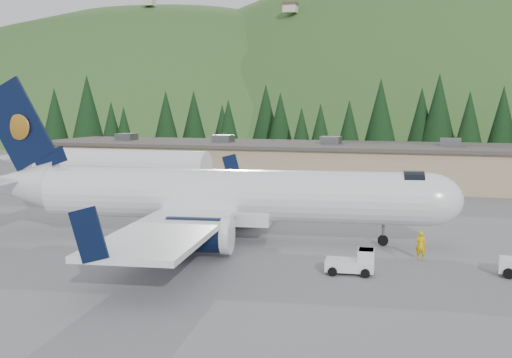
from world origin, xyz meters
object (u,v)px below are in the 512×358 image
object	(u,v)px
second_airliner	(98,163)
ramp_worker	(421,245)
baggage_tug_a	(354,263)
airliner	(217,197)
terminal_building	(294,162)

from	to	relation	value
second_airliner	ramp_worker	bearing A→B (deg)	-31.62
second_airliner	baggage_tug_a	world-z (taller)	second_airliner
airliner	baggage_tug_a	xyz separation A→B (m)	(11.46, -6.75, -2.61)
airliner	ramp_worker	xyz separation A→B (m)	(15.03, -1.78, -2.34)
terminal_building	second_airliner	bearing A→B (deg)	-141.22
baggage_tug_a	ramp_worker	xyz separation A→B (m)	(3.57, 4.97, 0.27)
airliner	baggage_tug_a	bearing A→B (deg)	-38.71
ramp_worker	airliner	bearing A→B (deg)	-4.15
second_airliner	baggage_tug_a	bearing A→B (deg)	-39.31
baggage_tug_a	terminal_building	bearing A→B (deg)	103.07
second_airliner	ramp_worker	distance (m)	45.72
airliner	ramp_worker	distance (m)	15.32
airliner	ramp_worker	world-z (taller)	airliner
baggage_tug_a	ramp_worker	bearing A→B (deg)	48.44
ramp_worker	terminal_building	bearing A→B (deg)	-61.99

